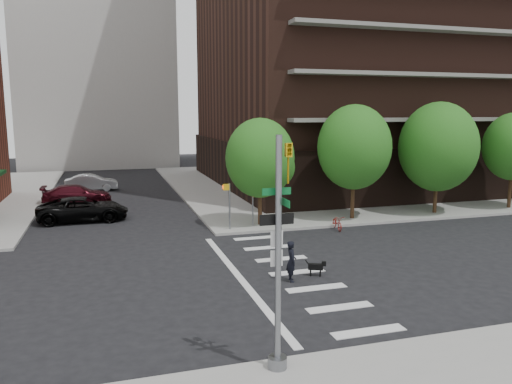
{
  "coord_description": "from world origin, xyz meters",
  "views": [
    {
      "loc": [
        -4.5,
        -18.82,
        6.7
      ],
      "look_at": [
        3.0,
        6.0,
        2.5
      ],
      "focal_mm": 35.0,
      "sensor_mm": 36.0,
      "label": 1
    }
  ],
  "objects_px": {
    "parked_car_silver": "(92,182)",
    "parked_car_maroon": "(77,194)",
    "parked_car_black": "(83,209)",
    "scooter": "(337,223)",
    "dog_walker": "(291,261)",
    "traffic_signal": "(279,273)"
  },
  "relations": [
    {
      "from": "parked_car_black",
      "to": "scooter",
      "type": "height_order",
      "value": "parked_car_black"
    },
    {
      "from": "parked_car_maroon",
      "to": "dog_walker",
      "type": "xyz_separation_m",
      "value": [
        9.03,
        -20.31,
        0.12
      ]
    },
    {
      "from": "traffic_signal",
      "to": "parked_car_maroon",
      "type": "height_order",
      "value": "traffic_signal"
    },
    {
      "from": "scooter",
      "to": "dog_walker",
      "type": "relative_size",
      "value": 0.95
    },
    {
      "from": "parked_car_black",
      "to": "parked_car_maroon",
      "type": "bearing_deg",
      "value": 5.33
    },
    {
      "from": "traffic_signal",
      "to": "parked_car_silver",
      "type": "relative_size",
      "value": 1.39
    },
    {
      "from": "traffic_signal",
      "to": "parked_car_silver",
      "type": "height_order",
      "value": "traffic_signal"
    },
    {
      "from": "parked_car_black",
      "to": "scooter",
      "type": "relative_size",
      "value": 3.44
    },
    {
      "from": "parked_car_black",
      "to": "dog_walker",
      "type": "distance_m",
      "value": 16.33
    },
    {
      "from": "traffic_signal",
      "to": "parked_car_maroon",
      "type": "relative_size",
      "value": 1.24
    },
    {
      "from": "parked_car_silver",
      "to": "parked_car_maroon",
      "type": "bearing_deg",
      "value": 172.58
    },
    {
      "from": "parked_car_silver",
      "to": "scooter",
      "type": "bearing_deg",
      "value": -143.12
    },
    {
      "from": "scooter",
      "to": "dog_walker",
      "type": "xyz_separation_m",
      "value": [
        -5.64,
        -7.45,
        0.41
      ]
    },
    {
      "from": "traffic_signal",
      "to": "parked_car_black",
      "type": "distance_m",
      "value": 21.39
    },
    {
      "from": "parked_car_maroon",
      "to": "parked_car_silver",
      "type": "distance_m",
      "value": 6.16
    },
    {
      "from": "traffic_signal",
      "to": "dog_walker",
      "type": "xyz_separation_m",
      "value": [
        2.84,
        6.55,
        -1.88
      ]
    },
    {
      "from": "traffic_signal",
      "to": "dog_walker",
      "type": "bearing_deg",
      "value": 66.54
    },
    {
      "from": "traffic_signal",
      "to": "scooter",
      "type": "height_order",
      "value": "traffic_signal"
    },
    {
      "from": "parked_car_maroon",
      "to": "parked_car_silver",
      "type": "height_order",
      "value": "parked_car_silver"
    },
    {
      "from": "traffic_signal",
      "to": "parked_car_maroon",
      "type": "bearing_deg",
      "value": 102.97
    },
    {
      "from": "parked_car_silver",
      "to": "scooter",
      "type": "xyz_separation_m",
      "value": [
        13.78,
        -18.96,
        -0.3
      ]
    },
    {
      "from": "traffic_signal",
      "to": "parked_car_silver",
      "type": "bearing_deg",
      "value": 99.14
    }
  ]
}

